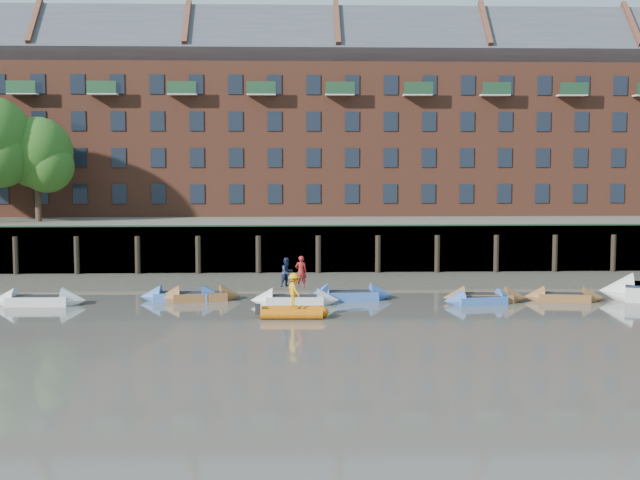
{
  "coord_description": "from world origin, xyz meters",
  "views": [
    {
      "loc": [
        -4.18,
        -37.33,
        7.71
      ],
      "look_at": [
        -2.27,
        12.0,
        3.2
      ],
      "focal_mm": 50.0,
      "sensor_mm": 36.0,
      "label": 1
    }
  ],
  "objects": [
    {
      "name": "person_rower_b",
      "position": [
        -4.12,
        9.59,
        1.7
      ],
      "size": [
        0.96,
        0.94,
        1.57
      ],
      "primitive_type": "imported",
      "rotation": [
        0.0,
        0.0,
        0.69
      ],
      "color": "#19233F",
      "rests_on": "rowboat_3"
    },
    {
      "name": "apartment_terrace",
      "position": [
        -0.0,
        36.99,
        12.82
      ],
      "size": [
        80.6,
        15.56,
        20.98
      ],
      "color": "brown",
      "rests_on": "bank_terrace"
    },
    {
      "name": "rib_tender",
      "position": [
        -3.74,
        5.57,
        0.25
      ],
      "size": [
        3.32,
        1.66,
        0.57
      ],
      "rotation": [
        0.0,
        0.0,
        -0.04
      ],
      "color": "#CA610A",
      "rests_on": "ground"
    },
    {
      "name": "rowboat_1",
      "position": [
        -9.85,
        10.97,
        0.23
      ],
      "size": [
        4.57,
        1.41,
        1.32
      ],
      "rotation": [
        0.0,
        0.0,
        -0.02
      ],
      "color": "#375EB1",
      "rests_on": "ground"
    },
    {
      "name": "bank_terrace",
      "position": [
        0.0,
        36.0,
        1.6
      ],
      "size": [
        110.0,
        28.0,
        3.2
      ],
      "primitive_type": "cube",
      "color": "#5E594D",
      "rests_on": "ground"
    },
    {
      "name": "mud_band",
      "position": [
        0.0,
        14.6,
        0.0
      ],
      "size": [
        110.0,
        1.6,
        0.1
      ],
      "primitive_type": "cube",
      "color": "#4C4336",
      "rests_on": "ground"
    },
    {
      "name": "rowboat_4",
      "position": [
        -0.71,
        10.85,
        0.25
      ],
      "size": [
        4.88,
        1.78,
        1.39
      ],
      "rotation": [
        0.0,
        0.0,
        0.08
      ],
      "color": "#375EB1",
      "rests_on": "ground"
    },
    {
      "name": "rowboat_6",
      "position": [
        6.56,
        9.86,
        0.23
      ],
      "size": [
        4.59,
        1.56,
        1.31
      ],
      "rotation": [
        0.0,
        0.0,
        -0.05
      ],
      "color": "brown",
      "rests_on": "ground"
    },
    {
      "name": "rowboat_3",
      "position": [
        -3.7,
        9.41,
        0.24
      ],
      "size": [
        4.74,
        1.5,
        1.37
      ],
      "rotation": [
        0.0,
        0.0,
        -0.03
      ],
      "color": "silver",
      "rests_on": "ground"
    },
    {
      "name": "rowboat_7",
      "position": [
        10.92,
        10.02,
        0.22
      ],
      "size": [
        4.38,
        1.88,
        1.23
      ],
      "rotation": [
        0.0,
        0.0,
        -0.16
      ],
      "color": "brown",
      "rests_on": "ground"
    },
    {
      "name": "rowboat_0",
      "position": [
        -17.23,
        9.73,
        0.25
      ],
      "size": [
        4.96,
        1.48,
        1.44
      ],
      "rotation": [
        0.0,
        0.0,
        -0.01
      ],
      "color": "silver",
      "rests_on": "ground"
    },
    {
      "name": "rowboat_2",
      "position": [
        -8.88,
        10.88,
        0.23
      ],
      "size": [
        4.69,
        2.16,
        1.31
      ],
      "rotation": [
        0.0,
        0.0,
        0.19
      ],
      "color": "brown",
      "rests_on": "ground"
    },
    {
      "name": "person_rower_a",
      "position": [
        -3.37,
        9.45,
        1.76
      ],
      "size": [
        0.64,
        0.44,
        1.68
      ],
      "primitive_type": "imported",
      "rotation": [
        0.0,
        0.0,
        3.21
      ],
      "color": "maroon",
      "rests_on": "rowboat_3"
    },
    {
      "name": "foreshore",
      "position": [
        0.0,
        18.0,
        0.0
      ],
      "size": [
        110.0,
        8.0,
        0.5
      ],
      "primitive_type": "cube",
      "color": "#3D382F",
      "rests_on": "ground"
    },
    {
      "name": "ground",
      "position": [
        0.0,
        0.0,
        0.0
      ],
      "size": [
        220.0,
        220.0,
        0.0
      ],
      "primitive_type": "plane",
      "color": "#5D5850",
      "rests_on": "ground"
    },
    {
      "name": "rowboat_5",
      "position": [
        6.19,
        9.23,
        0.21
      ],
      "size": [
        4.29,
        1.97,
        1.2
      ],
      "rotation": [
        0.0,
        0.0,
        0.19
      ],
      "color": "#375EB1",
      "rests_on": "ground"
    },
    {
      "name": "person_rib_crew",
      "position": [
        -3.78,
        5.61,
        1.35
      ],
      "size": [
        0.98,
        1.21,
        1.63
      ],
      "primitive_type": "imported",
      "rotation": [
        0.0,
        0.0,
        1.98
      ],
      "color": "orange",
      "rests_on": "rib_tender"
    },
    {
      "name": "river_wall",
      "position": [
        -0.0,
        22.38,
        1.59
      ],
      "size": [
        110.0,
        1.23,
        3.3
      ],
      "color": "#2D2A26",
      "rests_on": "ground"
    }
  ]
}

